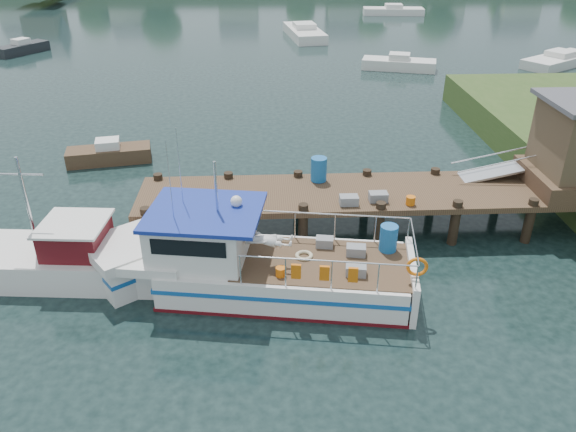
{
  "coord_description": "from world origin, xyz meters",
  "views": [
    {
      "loc": [
        -1.76,
        -17.11,
        9.75
      ],
      "look_at": [
        -1.0,
        -1.5,
        1.3
      ],
      "focal_mm": 35.0,
      "sensor_mm": 36.0,
      "label": 1
    }
  ],
  "objects_px": {
    "moored_far": "(393,11)",
    "work_boat": "(54,258)",
    "moored_rowboat": "(109,154)",
    "lobster_boat": "(244,263)",
    "moored_b": "(399,64)",
    "moored_e": "(22,48)",
    "moored_d": "(304,32)",
    "dock": "(507,165)",
    "moored_c": "(560,60)"
  },
  "relations": [
    {
      "from": "moored_c",
      "to": "moored_e",
      "type": "height_order",
      "value": "moored_e"
    },
    {
      "from": "moored_far",
      "to": "moored_e",
      "type": "relative_size",
      "value": 1.57
    },
    {
      "from": "moored_b",
      "to": "moored_d",
      "type": "bearing_deg",
      "value": 97.15
    },
    {
      "from": "lobster_boat",
      "to": "moored_b",
      "type": "relative_size",
      "value": 1.85
    },
    {
      "from": "lobster_boat",
      "to": "moored_b",
      "type": "height_order",
      "value": "lobster_boat"
    },
    {
      "from": "dock",
      "to": "moored_e",
      "type": "xyz_separation_m",
      "value": [
        -26.98,
        28.95,
        -1.82
      ]
    },
    {
      "from": "moored_c",
      "to": "moored_e",
      "type": "xyz_separation_m",
      "value": [
        -40.43,
        5.9,
        0.04
      ]
    },
    {
      "from": "moored_far",
      "to": "moored_b",
      "type": "xyz_separation_m",
      "value": [
        -4.86,
        -24.3,
        0.01
      ]
    },
    {
      "from": "moored_far",
      "to": "dock",
      "type": "bearing_deg",
      "value": -107.48
    },
    {
      "from": "moored_b",
      "to": "moored_e",
      "type": "height_order",
      "value": "moored_e"
    },
    {
      "from": "dock",
      "to": "moored_far",
      "type": "relative_size",
      "value": 2.5
    },
    {
      "from": "work_boat",
      "to": "moored_rowboat",
      "type": "bearing_deg",
      "value": 97.91
    },
    {
      "from": "moored_far",
      "to": "work_boat",
      "type": "bearing_deg",
      "value": -122.8
    },
    {
      "from": "dock",
      "to": "lobster_boat",
      "type": "relative_size",
      "value": 1.68
    },
    {
      "from": "moored_b",
      "to": "moored_c",
      "type": "height_order",
      "value": "moored_b"
    },
    {
      "from": "dock",
      "to": "lobster_boat",
      "type": "distance_m",
      "value": 9.65
    },
    {
      "from": "moored_c",
      "to": "lobster_boat",
      "type": "bearing_deg",
      "value": -154.06
    },
    {
      "from": "work_boat",
      "to": "moored_d",
      "type": "distance_m",
      "value": 38.26
    },
    {
      "from": "moored_b",
      "to": "moored_d",
      "type": "xyz_separation_m",
      "value": [
        -5.81,
        11.91,
        0.05
      ]
    },
    {
      "from": "dock",
      "to": "lobster_boat",
      "type": "xyz_separation_m",
      "value": [
        -8.89,
        -3.5,
        -1.38
      ]
    },
    {
      "from": "work_boat",
      "to": "moored_b",
      "type": "xyz_separation_m",
      "value": [
        16.12,
        24.93,
        -0.2
      ]
    },
    {
      "from": "moored_far",
      "to": "moored_c",
      "type": "xyz_separation_m",
      "value": [
        7.09,
        -23.62,
        -0.02
      ]
    },
    {
      "from": "moored_e",
      "to": "moored_b",
      "type": "bearing_deg",
      "value": 10.19
    },
    {
      "from": "moored_rowboat",
      "to": "moored_e",
      "type": "xyz_separation_m",
      "value": [
        -11.93,
        22.59,
        0.04
      ]
    },
    {
      "from": "moored_rowboat",
      "to": "moored_c",
      "type": "distance_m",
      "value": 33.03
    },
    {
      "from": "moored_b",
      "to": "dock",
      "type": "bearing_deg",
      "value": -112.68
    },
    {
      "from": "dock",
      "to": "moored_d",
      "type": "height_order",
      "value": "dock"
    },
    {
      "from": "work_boat",
      "to": "lobster_boat",
      "type": "bearing_deg",
      "value": -4.15
    },
    {
      "from": "moored_rowboat",
      "to": "moored_far",
      "type": "bearing_deg",
      "value": 81.74
    },
    {
      "from": "work_boat",
      "to": "moored_e",
      "type": "bearing_deg",
      "value": 116.56
    },
    {
      "from": "moored_d",
      "to": "moored_e",
      "type": "xyz_separation_m",
      "value": [
        -22.67,
        -5.32,
        -0.04
      ]
    },
    {
      "from": "moored_rowboat",
      "to": "moored_b",
      "type": "bearing_deg",
      "value": 63.76
    },
    {
      "from": "moored_far",
      "to": "moored_d",
      "type": "relative_size",
      "value": 0.86
    },
    {
      "from": "dock",
      "to": "moored_b",
      "type": "bearing_deg",
      "value": 86.18
    },
    {
      "from": "moored_b",
      "to": "moored_d",
      "type": "height_order",
      "value": "moored_d"
    },
    {
      "from": "moored_rowboat",
      "to": "moored_b",
      "type": "height_order",
      "value": "moored_b"
    },
    {
      "from": "moored_rowboat",
      "to": "moored_d",
      "type": "bearing_deg",
      "value": 88.67
    },
    {
      "from": "lobster_boat",
      "to": "work_boat",
      "type": "relative_size",
      "value": 1.34
    },
    {
      "from": "lobster_boat",
      "to": "moored_c",
      "type": "relative_size",
      "value": 1.47
    },
    {
      "from": "moored_rowboat",
      "to": "moored_e",
      "type": "distance_m",
      "value": 25.55
    },
    {
      "from": "work_boat",
      "to": "moored_far",
      "type": "height_order",
      "value": "work_boat"
    },
    {
      "from": "lobster_boat",
      "to": "work_boat",
      "type": "distance_m",
      "value": 5.82
    },
    {
      "from": "dock",
      "to": "work_boat",
      "type": "height_order",
      "value": "dock"
    },
    {
      "from": "moored_b",
      "to": "moored_d",
      "type": "distance_m",
      "value": 13.25
    },
    {
      "from": "moored_rowboat",
      "to": "moored_e",
      "type": "relative_size",
      "value": 0.89
    },
    {
      "from": "moored_rowboat",
      "to": "moored_e",
      "type": "bearing_deg",
      "value": 137.55
    },
    {
      "from": "moored_c",
      "to": "moored_d",
      "type": "xyz_separation_m",
      "value": [
        -17.76,
        11.23,
        0.08
      ]
    },
    {
      "from": "moored_c",
      "to": "work_boat",
      "type": "bearing_deg",
      "value": -161.61
    },
    {
      "from": "moored_b",
      "to": "moored_c",
      "type": "xyz_separation_m",
      "value": [
        11.95,
        0.68,
        -0.03
      ]
    },
    {
      "from": "dock",
      "to": "moored_rowboat",
      "type": "xyz_separation_m",
      "value": [
        -15.06,
        6.36,
        -1.85
      ]
    }
  ]
}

